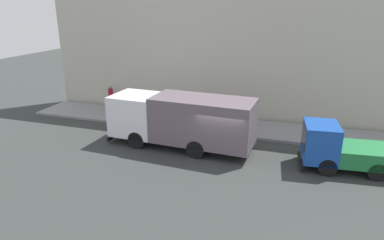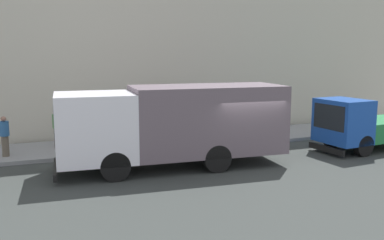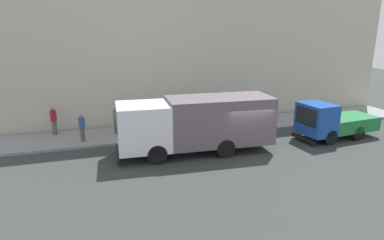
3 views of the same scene
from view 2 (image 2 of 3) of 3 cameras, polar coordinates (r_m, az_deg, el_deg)
name	(u,v)px [view 2 (image 2 of 3)]	position (r m, az deg, el deg)	size (l,w,h in m)	color
ground	(243,165)	(16.12, 7.02, -6.12)	(80.00, 80.00, 0.00)	#313634
sidewalk	(198,140)	(20.27, 0.87, -2.68)	(3.42, 30.00, 0.16)	gray
building_facade	(183,17)	(22.00, -1.25, 13.83)	(0.50, 30.00, 12.07)	#BBB7A5
large_utility_truck	(174,122)	(15.38, -2.47, -0.29)	(2.96, 8.51, 3.02)	white
small_flatbed_truck	(363,126)	(19.79, 22.30, -0.73)	(2.52, 5.31, 2.29)	#1846A5
pedestrian_walking	(56,128)	(18.90, -17.98, -1.00)	(0.46, 0.46, 1.67)	#534648
pedestrian_standing	(5,136)	(18.07, -24.16, -1.94)	(0.50, 0.50, 1.61)	brown
street_sign_post	(179,116)	(18.25, -1.85, 0.50)	(0.44, 0.08, 2.22)	#4C5156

